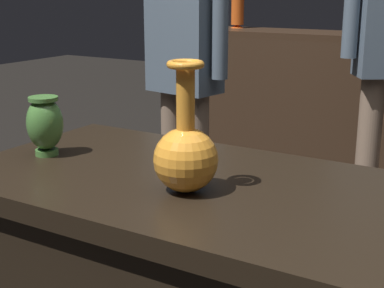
{
  "coord_description": "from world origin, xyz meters",
  "views": [
    {
      "loc": [
        0.65,
        -1.11,
        1.25
      ],
      "look_at": [
        0.01,
        -0.04,
        0.9
      ],
      "focal_mm": 53.18,
      "sensor_mm": 36.0,
      "label": 1
    }
  ],
  "objects_px": {
    "shelf_vase_far_left": "(238,5)",
    "visitor_near_left": "(184,58)",
    "vase_tall_behind": "(45,124)",
    "vase_centerpiece": "(186,153)"
  },
  "relations": [
    {
      "from": "shelf_vase_far_left",
      "to": "visitor_near_left",
      "type": "height_order",
      "value": "visitor_near_left"
    },
    {
      "from": "vase_tall_behind",
      "to": "visitor_near_left",
      "type": "relative_size",
      "value": 0.1
    },
    {
      "from": "vase_centerpiece",
      "to": "vase_tall_behind",
      "type": "height_order",
      "value": "vase_centerpiece"
    },
    {
      "from": "vase_tall_behind",
      "to": "vase_centerpiece",
      "type": "bearing_deg",
      "value": -5.51
    },
    {
      "from": "shelf_vase_far_left",
      "to": "visitor_near_left",
      "type": "xyz_separation_m",
      "value": [
        0.35,
        -1.22,
        -0.2
      ]
    },
    {
      "from": "shelf_vase_far_left",
      "to": "visitor_near_left",
      "type": "distance_m",
      "value": 1.28
    },
    {
      "from": "vase_centerpiece",
      "to": "shelf_vase_far_left",
      "type": "distance_m",
      "value": 2.59
    },
    {
      "from": "vase_centerpiece",
      "to": "vase_tall_behind",
      "type": "xyz_separation_m",
      "value": [
        -0.48,
        0.05,
        -0.0
      ]
    },
    {
      "from": "vase_tall_behind",
      "to": "visitor_near_left",
      "type": "xyz_separation_m",
      "value": [
        -0.23,
        1.09,
        0.05
      ]
    },
    {
      "from": "vase_tall_behind",
      "to": "shelf_vase_far_left",
      "type": "bearing_deg",
      "value": 104.02
    }
  ]
}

